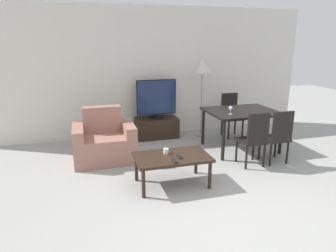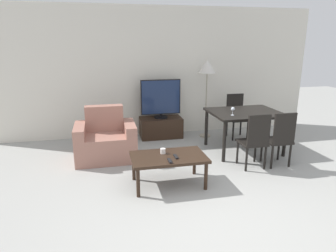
# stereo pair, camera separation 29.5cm
# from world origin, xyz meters

# --- Properties ---
(ground_plane) EXTENTS (18.00, 18.00, 0.00)m
(ground_plane) POSITION_xyz_m (0.00, 0.00, 0.00)
(ground_plane) COLOR #9E9E99
(wall_back) EXTENTS (6.92, 0.06, 2.70)m
(wall_back) POSITION_xyz_m (0.00, 3.47, 1.35)
(wall_back) COLOR silver
(wall_back) RESTS_ON ground_plane
(armchair) EXTENTS (1.02, 0.75, 0.90)m
(armchair) POSITION_xyz_m (-1.20, 2.17, 0.32)
(armchair) COLOR #9E6B5B
(armchair) RESTS_ON ground_plane
(tv_stand) EXTENTS (0.88, 0.48, 0.43)m
(tv_stand) POSITION_xyz_m (-0.02, 3.16, 0.21)
(tv_stand) COLOR black
(tv_stand) RESTS_ON ground_plane
(tv) EXTENTS (0.84, 0.29, 0.81)m
(tv) POSITION_xyz_m (-0.02, 3.16, 0.83)
(tv) COLOR black
(tv) RESTS_ON tv_stand
(coffee_table) EXTENTS (1.05, 0.63, 0.44)m
(coffee_table) POSITION_xyz_m (-0.35, 0.94, 0.39)
(coffee_table) COLOR black
(coffee_table) RESTS_ON ground_plane
(dining_table) EXTENTS (1.27, 1.01, 0.75)m
(dining_table) POSITION_xyz_m (1.33, 2.02, 0.67)
(dining_table) COLOR black
(dining_table) RESTS_ON ground_plane
(dining_chair_near) EXTENTS (0.40, 0.40, 0.92)m
(dining_chair_near) POSITION_xyz_m (1.11, 1.20, 0.50)
(dining_chair_near) COLOR black
(dining_chair_near) RESTS_ON ground_plane
(dining_chair_far) EXTENTS (0.40, 0.40, 0.92)m
(dining_chair_far) POSITION_xyz_m (1.55, 2.84, 0.50)
(dining_chair_far) COLOR black
(dining_chair_far) RESTS_ON ground_plane
(dining_chair_near_right) EXTENTS (0.40, 0.40, 0.92)m
(dining_chair_near_right) POSITION_xyz_m (1.55, 1.20, 0.50)
(dining_chair_near_right) COLOR black
(dining_chair_near_right) RESTS_ON ground_plane
(floor_lamp) EXTENTS (0.37, 0.37, 1.64)m
(floor_lamp) POSITION_xyz_m (0.93, 3.01, 1.43)
(floor_lamp) COLOR gray
(floor_lamp) RESTS_ON ground_plane
(remote_primary) EXTENTS (0.04, 0.15, 0.02)m
(remote_primary) POSITION_xyz_m (-0.27, 0.87, 0.45)
(remote_primary) COLOR black
(remote_primary) RESTS_ON coffee_table
(remote_secondary) EXTENTS (0.04, 0.15, 0.02)m
(remote_secondary) POSITION_xyz_m (-0.38, 0.73, 0.45)
(remote_secondary) COLOR black
(remote_secondary) RESTS_ON coffee_table
(cup_white_near) EXTENTS (0.08, 0.08, 0.07)m
(cup_white_near) POSITION_xyz_m (-0.41, 1.06, 0.48)
(cup_white_near) COLOR white
(cup_white_near) RESTS_ON coffee_table
(wine_glass_left) EXTENTS (0.07, 0.07, 0.15)m
(wine_glass_left) POSITION_xyz_m (0.98, 1.81, 0.85)
(wine_glass_left) COLOR silver
(wine_glass_left) RESTS_ON dining_table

